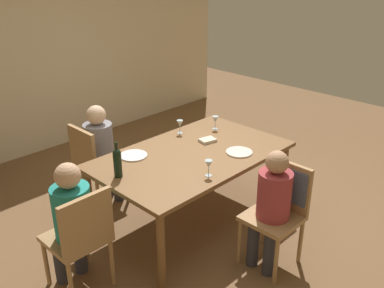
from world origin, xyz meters
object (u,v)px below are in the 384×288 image
Objects in this scene: chair_left_end at (81,235)px; dinner_plate_host at (239,152)px; person_woman_host at (71,217)px; chair_far_left at (93,161)px; dinner_plate_guest_left at (133,155)px; wine_glass_centre at (209,165)px; person_man_bearded at (101,147)px; wine_bottle_tall_green at (117,162)px; wine_glass_near_left at (215,120)px; chair_near at (282,199)px; wine_glass_near_right at (180,124)px; person_man_guest at (272,202)px; dining_table at (192,160)px.

dinner_plate_host is (1.65, -0.23, 0.23)m from chair_left_end.
person_woman_host is 4.33× the size of dinner_plate_host.
chair_far_left is 0.65m from dinner_plate_guest_left.
wine_glass_centre is at bearing -169.50° from dinner_plate_host.
person_man_bearded reaches higher than person_woman_host.
chair_left_end is 6.17× the size of wine_glass_centre.
chair_left_end is 0.82× the size of person_woman_host.
wine_bottle_tall_green reaches higher than dinner_plate_guest_left.
dinner_plate_host is (-0.31, -0.58, -0.10)m from wine_glass_near_left.
person_woman_host is at bearing 55.83° from chair_near.
person_man_bearded is at bearing 65.15° from wine_bottle_tall_green.
chair_far_left is 6.17× the size of wine_glass_near_right.
wine_bottle_tall_green reaches higher than dinner_plate_host.
chair_near reaches higher than dinner_plate_host.
person_woman_host is at bearing -169.05° from wine_bottle_tall_green.
chair_far_left reaches higher than wine_glass_near_left.
chair_left_end is 3.47× the size of dinner_plate_guest_left.
chair_far_left reaches higher than wine_glass_centre.
wine_glass_centre is (0.17, -1.38, 0.21)m from person_man_bearded.
wine_bottle_tall_green is 2.18× the size of wine_glass_centre.
wine_glass_centre reaches higher than dinner_plate_host.
chair_near is 1.44m from wine_glass_near_right.
wine_glass_near_right reaches higher than dinner_plate_host.
chair_left_end is 1.56m from person_man_guest.
wine_bottle_tall_green reaches higher than wine_glass_near_left.
dining_table is 1.73× the size of person_man_guest.
wine_glass_near_right is at bearing 57.46° from chair_far_left.
dinner_plate_guest_left is (-0.71, -0.09, -0.10)m from wine_glass_near_right.
wine_glass_centre is at bearing -16.99° from chair_left_end.
wine_glass_near_right is 0.58× the size of dinner_plate_host.
wine_glass_near_right reaches higher than dinner_plate_guest_left.
wine_glass_near_left is at bearing -22.80° from chair_near.
chair_near is at bearing -107.98° from dinner_plate_host.
chair_left_end reaches higher than wine_glass_near_right.
wine_glass_near_right is (-0.36, 0.19, 0.00)m from wine_glass_near_left.
person_man_guest is 7.30× the size of wine_glass_centre.
dinner_plate_guest_left is at bearing 138.55° from dinner_plate_host.
dining_table is 1.32m from person_woman_host.
chair_near is at bearing -66.99° from dinner_plate_guest_left.
person_man_bearded is 1.47m from dinner_plate_host.
chair_left_end reaches higher than dining_table.
chair_near is at bearing -31.00° from chair_left_end.
chair_left_end is at bearing -169.86° from wine_glass_near_left.
chair_left_end is at bearing 163.01° from wine_glass_centre.
chair_left_end is at bearing -37.87° from chair_far_left.
chair_far_left reaches higher than wine_glass_near_right.
chair_left_end is at bearing -90.00° from person_woman_host.
person_woman_host is at bearing -41.09° from chair_far_left.
dining_table is 0.82m from wine_bottle_tall_green.
chair_near is at bearing -90.00° from person_man_guest.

